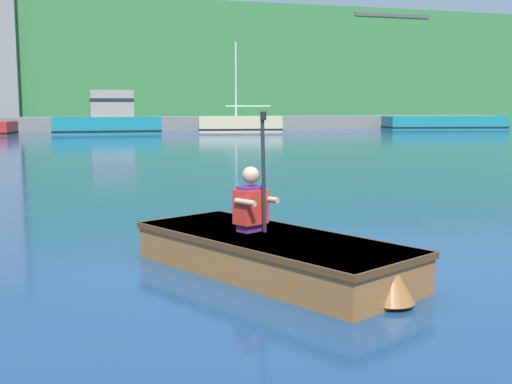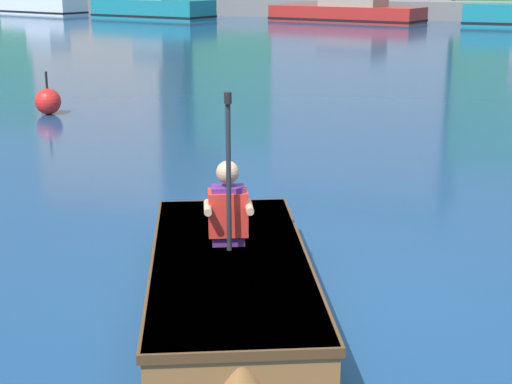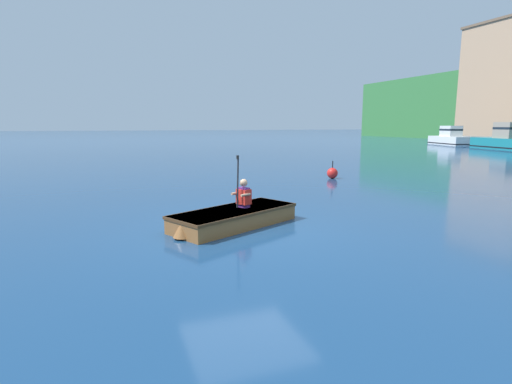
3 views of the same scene
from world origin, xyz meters
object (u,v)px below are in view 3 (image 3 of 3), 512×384
at_px(moored_boat_dock_east_end, 449,138).
at_px(person_paddler, 243,195).
at_px(channel_buoy, 332,173).
at_px(moored_boat_dock_east_inner, 506,140).
at_px(rowboat_foreground, 233,217).

relative_size(moored_boat_dock_east_end, person_paddler, 4.94).
bearing_deg(channel_buoy, moored_boat_dock_east_inner, 115.28).
bearing_deg(rowboat_foreground, moored_boat_dock_east_end, 128.17).
xyz_separation_m(person_paddler, channel_buoy, (-5.89, 5.84, -0.43)).
relative_size(moored_boat_dock_east_inner, rowboat_foreground, 2.20).
distance_m(moored_boat_dock_east_inner, rowboat_foreground, 36.08).
distance_m(moored_boat_dock_east_end, rowboat_foreground, 41.63).
relative_size(moored_boat_dock_east_end, channel_buoy, 7.98).
xyz_separation_m(rowboat_foreground, person_paddler, (-0.14, 0.29, 0.44)).
relative_size(moored_boat_dock_east_inner, channel_buoy, 9.47).
height_order(person_paddler, channel_buoy, person_paddler).
distance_m(rowboat_foreground, person_paddler, 0.55).
distance_m(moored_boat_dock_east_inner, person_paddler, 35.75).
bearing_deg(moored_boat_dock_east_end, rowboat_foreground, -51.83).
xyz_separation_m(moored_boat_dock_east_end, rowboat_foreground, (25.72, -32.73, -0.53)).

